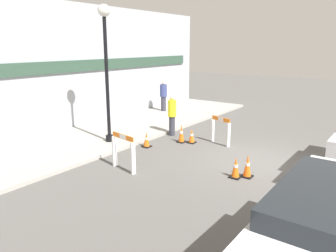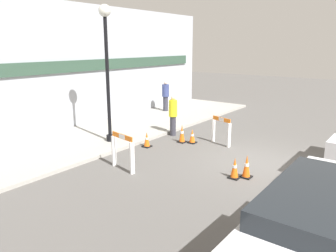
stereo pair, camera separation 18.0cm
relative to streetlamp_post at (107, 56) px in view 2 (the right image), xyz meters
name	(u,v)px [view 2 (the right image)]	position (x,y,z in m)	size (l,w,h in m)	color
ground_plane	(261,163)	(1.41, -5.46, -3.33)	(60.00, 60.00, 0.00)	#565451
sidewalk_slab	(118,131)	(1.41, 1.03, -3.27)	(18.00, 3.97, 0.12)	#9E9B93
storefront_facade	(84,66)	(1.41, 3.08, -0.57)	(18.00, 0.22, 5.50)	#A3A8B2
streetlamp_post	(107,56)	(0.00, 0.00, 0.00)	(0.44, 0.44, 4.98)	black
barricade_0	(123,150)	(-1.64, -2.30, -2.70)	(0.30, 1.00, 1.13)	white
barricade_1	(221,130)	(2.48, -3.43, -2.75)	(0.39, 0.90, 1.06)	white
traffic_cone_0	(182,134)	(1.81, -2.10, -2.98)	(0.30, 0.30, 0.71)	black
traffic_cone_1	(192,136)	(1.98, -2.46, -3.06)	(0.30, 0.30, 0.55)	black
traffic_cone_2	(235,168)	(-0.20, -5.31, -3.03)	(0.30, 0.30, 0.61)	black
traffic_cone_3	(147,140)	(0.55, -1.38, -3.05)	(0.30, 0.30, 0.56)	black
traffic_cone_4	(247,167)	(0.05, -5.56, -3.00)	(0.30, 0.30, 0.68)	black
person_worker	(173,114)	(2.43, -1.21, -2.41)	(0.48, 0.48, 1.70)	#33333D
person_pedestrian	(166,95)	(6.00, 1.91, -2.32)	(0.45, 0.45, 1.67)	#33333D
parked_car_0	(332,247)	(-3.82, -8.47, -2.31)	(4.38, 2.01, 1.82)	silver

